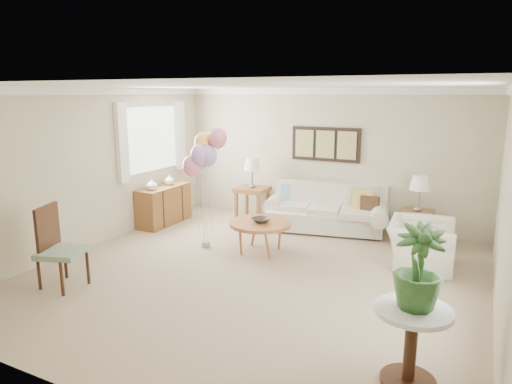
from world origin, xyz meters
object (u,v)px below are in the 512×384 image
Objects in this scene: sofa at (326,212)px; armchair at (421,244)px; accent_chair at (57,245)px; coffee_table at (260,224)px; balloon_cluster at (203,153)px.

sofa is 2.13m from armchair.
sofa is 2.28× the size of accent_chair.
accent_chair reaches higher than coffee_table.
accent_chair is (-1.80, -2.37, 0.10)m from coffee_table.
armchair is at bearing 34.84° from accent_chair.
sofa is at bearing 54.63° from armchair.
armchair is (2.37, 0.53, -0.13)m from coffee_table.
accent_chair reaches higher than armchair.
accent_chair is at bearing 120.80° from armchair.
balloon_cluster reaches higher than accent_chair.
sofa is at bearing 71.47° from coffee_table.
sofa is 1.24× the size of balloon_cluster.
balloon_cluster is at bearing 67.74° from accent_chair.
balloon_cluster reaches higher than coffee_table.
coffee_table is 2.44m from armchair.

